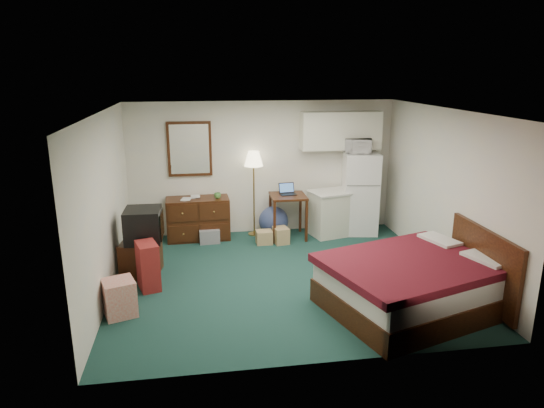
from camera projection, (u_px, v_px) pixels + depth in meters
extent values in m
cube|color=#1C3E3B|center=(283.00, 277.00, 7.37)|extent=(5.00, 4.50, 0.01)
cube|color=silver|center=(285.00, 111.00, 6.69)|extent=(5.00, 4.50, 0.01)
cube|color=silver|center=(263.00, 168.00, 9.17)|extent=(5.00, 0.01, 2.50)
cube|color=silver|center=(324.00, 255.00, 4.89)|extent=(5.00, 0.01, 2.50)
cube|color=silver|center=(105.00, 205.00, 6.66)|extent=(0.01, 4.50, 2.50)
cube|color=silver|center=(445.00, 192.00, 7.40)|extent=(0.01, 4.50, 2.50)
sphere|color=navy|center=(273.00, 221.00, 9.18)|extent=(0.70, 0.70, 0.56)
imported|color=white|center=(358.00, 144.00, 8.97)|extent=(0.55, 0.40, 0.33)
imported|color=olive|center=(181.00, 193.00, 8.73)|extent=(0.17, 0.05, 0.24)
imported|color=olive|center=(190.00, 191.00, 8.88)|extent=(0.17, 0.03, 0.23)
imported|color=#4D8B3F|center=(218.00, 195.00, 8.84)|extent=(0.15, 0.13, 0.13)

